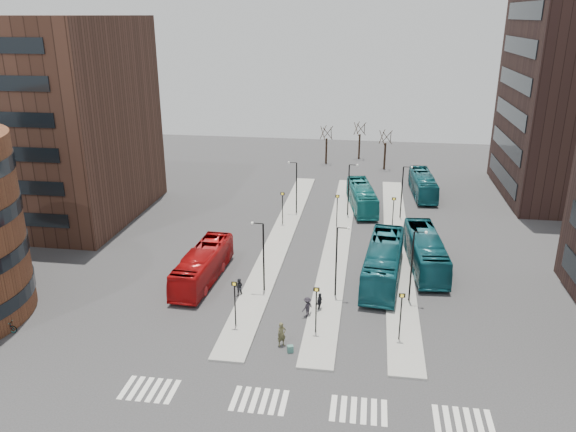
# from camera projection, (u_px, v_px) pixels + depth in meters

# --- Properties ---
(island_left) EXTENTS (2.50, 45.00, 0.15)m
(island_left) POSITION_uv_depth(u_px,v_px,m) (280.00, 238.00, 58.64)
(island_left) COLOR #969690
(island_left) RESTS_ON ground
(island_mid) EXTENTS (2.50, 45.00, 0.15)m
(island_mid) POSITION_uv_depth(u_px,v_px,m) (338.00, 241.00, 57.80)
(island_mid) COLOR #969690
(island_mid) RESTS_ON ground
(island_right) EXTENTS (2.50, 45.00, 0.15)m
(island_right) POSITION_uv_depth(u_px,v_px,m) (397.00, 244.00, 56.95)
(island_right) COLOR #969690
(island_right) RESTS_ON ground
(suitcase) EXTENTS (0.49, 0.45, 0.51)m
(suitcase) POSITION_uv_depth(u_px,v_px,m) (290.00, 349.00, 38.85)
(suitcase) COLOR navy
(suitcase) RESTS_ON ground
(red_bus) EXTENTS (2.94, 10.58, 2.92)m
(red_bus) POSITION_uv_depth(u_px,v_px,m) (203.00, 265.00, 48.97)
(red_bus) COLOR #AC0D0E
(red_bus) RESTS_ON ground
(teal_bus_a) EXTENTS (3.94, 12.31, 3.37)m
(teal_bus_a) POSITION_uv_depth(u_px,v_px,m) (383.00, 262.00, 49.01)
(teal_bus_a) COLOR #124F5A
(teal_bus_a) RESTS_ON ground
(teal_bus_b) EXTENTS (4.20, 10.77, 2.93)m
(teal_bus_b) POSITION_uv_depth(u_px,v_px,m) (362.00, 197.00, 67.23)
(teal_bus_b) COLOR #166F70
(teal_bus_b) RESTS_ON ground
(teal_bus_c) EXTENTS (3.57, 11.54, 3.16)m
(teal_bus_c) POSITION_uv_depth(u_px,v_px,m) (425.00, 251.00, 51.54)
(teal_bus_c) COLOR #12505B
(teal_bus_c) RESTS_ON ground
(teal_bus_d) EXTENTS (3.13, 10.59, 2.91)m
(teal_bus_d) POSITION_uv_depth(u_px,v_px,m) (423.00, 185.00, 72.13)
(teal_bus_d) COLOR #12525D
(teal_bus_d) RESTS_ON ground
(traveller) EXTENTS (0.79, 0.74, 1.80)m
(traveller) POSITION_uv_depth(u_px,v_px,m) (282.00, 334.00, 39.42)
(traveller) COLOR #4E4B2E
(traveller) RESTS_ON ground
(commuter_a) EXTENTS (0.80, 0.66, 1.51)m
(commuter_a) POSITION_uv_depth(u_px,v_px,m) (239.00, 287.00, 46.59)
(commuter_a) COLOR black
(commuter_a) RESTS_ON ground
(commuter_b) EXTENTS (0.65, 0.98, 1.55)m
(commuter_b) POSITION_uv_depth(u_px,v_px,m) (320.00, 302.00, 44.08)
(commuter_b) COLOR black
(commuter_b) RESTS_ON ground
(commuter_c) EXTENTS (1.08, 1.17, 1.59)m
(commuter_c) POSITION_uv_depth(u_px,v_px,m) (307.00, 307.00, 43.37)
(commuter_c) COLOR black
(commuter_c) RESTS_ON ground
(bicycle_far) EXTENTS (1.77, 0.72, 0.91)m
(bicycle_far) POSITION_uv_depth(u_px,v_px,m) (5.00, 327.00, 41.20)
(bicycle_far) COLOR gray
(bicycle_far) RESTS_ON ground
(crosswalk_stripes) EXTENTS (22.35, 2.40, 0.01)m
(crosswalk_stripes) POSITION_uv_depth(u_px,v_px,m) (304.00, 405.00, 33.67)
(crosswalk_stripes) COLOR silver
(crosswalk_stripes) RESTS_ON ground
(office_block) EXTENTS (25.00, 20.12, 22.00)m
(office_block) POSITION_uv_depth(u_px,v_px,m) (22.00, 119.00, 62.88)
(office_block) COLOR #452A20
(office_block) RESTS_ON ground
(sign_poles) EXTENTS (12.45, 22.12, 3.65)m
(sign_poles) POSITION_uv_depth(u_px,v_px,m) (329.00, 246.00, 50.55)
(sign_poles) COLOR black
(sign_poles) RESTS_ON ground
(lamp_posts) EXTENTS (14.04, 20.24, 6.12)m
(lamp_posts) POSITION_uv_depth(u_px,v_px,m) (344.00, 216.00, 54.66)
(lamp_posts) COLOR black
(lamp_posts) RESTS_ON ground
(bare_trees) EXTENTS (10.97, 8.14, 5.90)m
(bare_trees) POSITION_uv_depth(u_px,v_px,m) (357.00, 147.00, 87.19)
(bare_trees) COLOR black
(bare_trees) RESTS_ON ground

